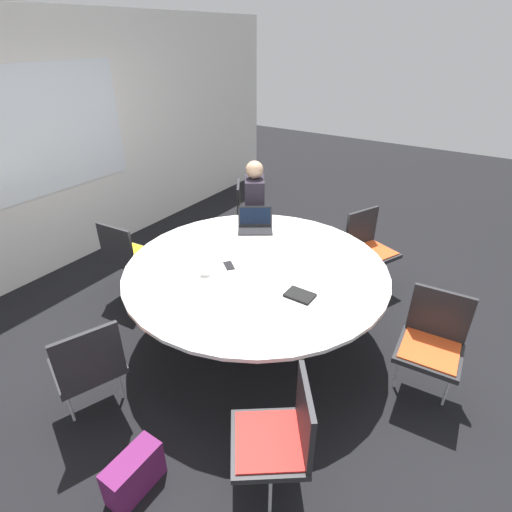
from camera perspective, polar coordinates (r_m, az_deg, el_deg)
ground_plane at (r=3.78m, az=0.00°, el=-11.13°), size 16.00×16.00×0.00m
wall_back at (r=4.98m, az=-27.14°, el=13.47°), size 8.00×0.07×2.70m
conference_table at (r=3.39m, az=0.00°, el=-2.62°), size 2.19×2.19×0.74m
chair_0 at (r=5.00m, az=-1.00°, el=6.51°), size 0.60×0.59×0.86m
chair_1 at (r=4.22m, az=-17.84°, el=0.36°), size 0.45×0.47×0.86m
chair_2 at (r=3.00m, az=-22.84°, el=-13.94°), size 0.56×0.55×0.86m
chair_3 at (r=2.43m, az=3.54°, el=-24.03°), size 0.60×0.60×0.86m
chair_4 at (r=3.22m, az=23.93°, el=-10.83°), size 0.45×0.47×0.86m
chair_5 at (r=4.34m, az=15.78°, el=1.57°), size 0.57×0.56×0.86m
person_0 at (r=4.71m, az=-0.02°, el=7.56°), size 0.42×0.38×1.21m
laptop at (r=3.97m, az=-0.12°, el=4.59°), size 0.39×0.41×0.21m
spiral_notebook at (r=3.00m, az=6.27°, el=-5.58°), size 0.15×0.21×0.02m
coffee_cup at (r=3.25m, az=-7.28°, el=-1.99°), size 0.09×0.09×0.08m
cell_phone at (r=3.36m, az=-3.89°, el=-1.37°), size 0.14×0.15×0.01m
handbag at (r=2.83m, az=-17.03°, el=-27.57°), size 0.36×0.16×0.28m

